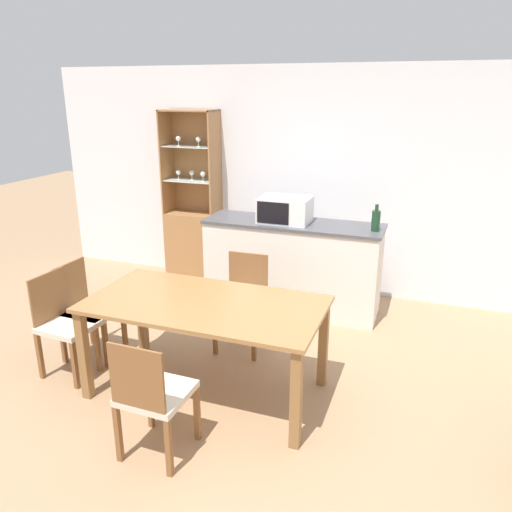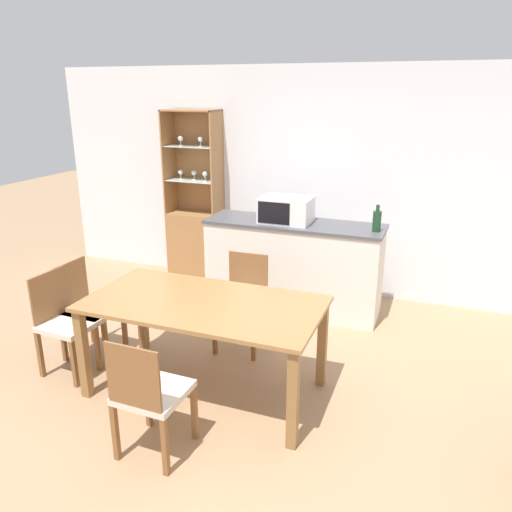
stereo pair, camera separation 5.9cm
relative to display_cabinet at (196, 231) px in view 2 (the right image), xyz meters
name	(u,v)px [view 2 (the right image)]	position (x,y,z in m)	size (l,w,h in m)	color
ground_plane	(230,409)	(1.52, -2.44, -0.60)	(18.00, 18.00, 0.00)	#A37F5B
wall_back	(321,183)	(1.52, 0.19, 0.67)	(6.80, 0.06, 2.55)	silver
kitchen_counter	(293,266)	(1.42, -0.51, -0.12)	(1.87, 0.57, 0.97)	silver
display_cabinet	(196,231)	(0.00, 0.00, 0.00)	(0.66, 0.35, 2.06)	#A37042
dining_table	(204,314)	(1.23, -2.26, 0.06)	(1.79, 0.92, 0.77)	olive
dining_chair_side_left_near	(66,322)	(0.02, -2.39, -0.16)	(0.44, 0.44, 0.86)	beige
dining_chair_side_left_far	(88,309)	(0.02, -2.12, -0.16)	(0.42, 0.42, 0.86)	beige
dining_chair_head_far	(243,302)	(1.23, -1.48, -0.16)	(0.42, 0.42, 0.86)	beige
dining_chair_head_near	(150,394)	(1.23, -3.04, -0.16)	(0.42, 0.42, 0.86)	beige
microwave	(286,210)	(1.33, -0.52, 0.50)	(0.52, 0.38, 0.26)	silver
wine_bottle	(377,221)	(2.26, -0.55, 0.47)	(0.08, 0.08, 0.26)	#193D23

